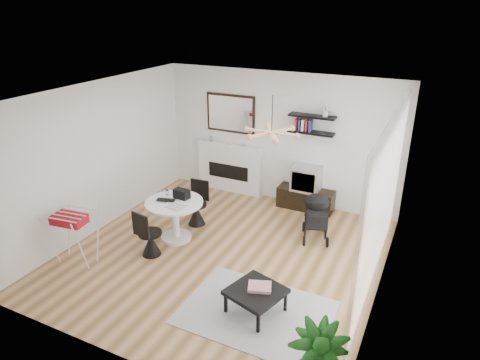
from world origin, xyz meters
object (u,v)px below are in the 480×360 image
at_px(coffee_table, 256,292).
at_px(tv_console, 306,199).
at_px(dining_table, 175,214).
at_px(crt_tv, 307,178).
at_px(stroller, 316,218).
at_px(fireplace, 230,162).
at_px(drying_rack, 74,236).

bearing_deg(coffee_table, tv_console, 96.32).
xyz_separation_m(dining_table, coffee_table, (2.08, -1.16, -0.17)).
height_order(crt_tv, stroller, crt_tv).
xyz_separation_m(fireplace, tv_console, (1.80, -0.13, -0.47)).
bearing_deg(stroller, drying_rack, -161.86).
bearing_deg(tv_console, drying_rack, -128.07).
bearing_deg(fireplace, coffee_table, -57.98).
distance_m(tv_console, crt_tv, 0.45).
xyz_separation_m(drying_rack, stroller, (3.26, 2.46, -0.10)).
relative_size(stroller, coffee_table, 1.06).
bearing_deg(drying_rack, tv_console, 44.81).
height_order(tv_console, coffee_table, tv_console).
distance_m(tv_console, stroller, 1.17).
bearing_deg(tv_console, crt_tv, -152.10).
distance_m(tv_console, coffee_table, 3.36).
height_order(tv_console, crt_tv, crt_tv).
relative_size(fireplace, drying_rack, 2.38).
bearing_deg(dining_table, drying_rack, -128.08).
xyz_separation_m(fireplace, coffee_table, (2.17, -3.47, -0.36)).
xyz_separation_m(drying_rack, coffee_table, (3.11, 0.15, -0.16)).
bearing_deg(dining_table, coffee_table, -29.29).
distance_m(stroller, coffee_table, 2.31).
height_order(tv_console, drying_rack, drying_rack).
bearing_deg(tv_console, fireplace, 175.79).
relative_size(crt_tv, dining_table, 0.55).
bearing_deg(crt_tv, tv_console, 27.90).
bearing_deg(drying_rack, crt_tv, 44.85).
height_order(stroller, coffee_table, stroller).
bearing_deg(stroller, crt_tv, 97.95).
bearing_deg(drying_rack, coffee_table, -4.29).
bearing_deg(tv_console, stroller, -63.44).
height_order(dining_table, drying_rack, drying_rack).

